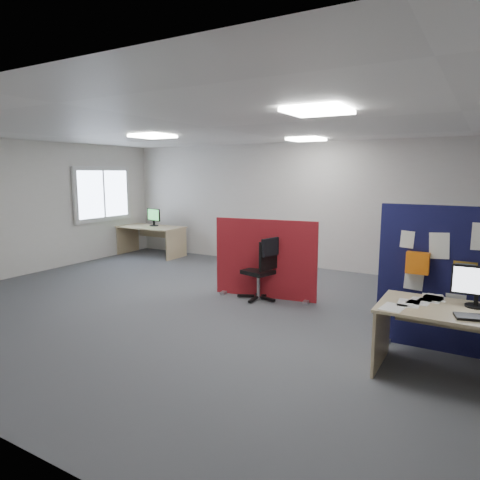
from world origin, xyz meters
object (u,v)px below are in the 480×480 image
at_px(monitor_main, 477,284).
at_px(red_divider, 265,259).
at_px(office_chair, 263,265).
at_px(navy_divider, 472,283).
at_px(monitor_second, 154,216).
at_px(second_desk, 152,233).

distance_m(monitor_main, red_divider, 3.42).
bearing_deg(office_chair, monitor_main, -8.26).
height_order(navy_divider, office_chair, navy_divider).
bearing_deg(monitor_second, monitor_main, -12.52).
xyz_separation_m(red_divider, second_desk, (-4.11, 1.87, -0.09)).
height_order(navy_divider, red_divider, navy_divider).
height_order(monitor_main, red_divider, red_divider).
bearing_deg(monitor_second, second_desk, -73.88).
relative_size(red_divider, office_chair, 1.70).
bearing_deg(monitor_main, office_chair, 155.53).
distance_m(second_desk, office_chair, 4.62).
relative_size(monitor_main, red_divider, 0.28).
relative_size(monitor_second, office_chair, 0.47).
height_order(monitor_main, monitor_second, monitor_second).
height_order(second_desk, monitor_second, monitor_second).
height_order(red_divider, second_desk, red_divider).
height_order(navy_divider, second_desk, navy_divider).
xyz_separation_m(navy_divider, office_chair, (-2.98, 0.76, -0.27)).
relative_size(monitor_main, second_desk, 0.29).
distance_m(monitor_main, monitor_second, 7.96).
distance_m(monitor_main, office_chair, 3.32).
height_order(navy_divider, monitor_main, navy_divider).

